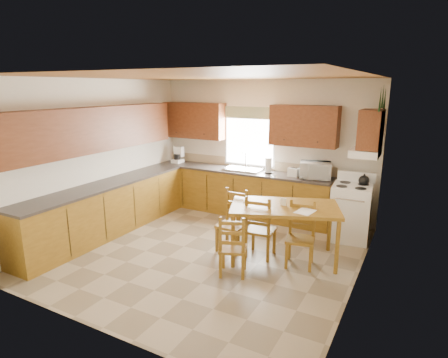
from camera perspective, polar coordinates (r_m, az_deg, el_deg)
The scene contains 35 objects.
floor at distance 6.08m, azimuth -2.64°, elevation -11.03°, with size 4.50×4.50×0.00m, color gray.
ceiling at distance 5.51m, azimuth -2.96°, elevation 15.34°, with size 4.50×4.50×0.00m, color brown.
wall_left at distance 7.05m, azimuth -18.66°, elevation 3.29°, with size 4.50×4.50×0.00m, color silver.
wall_right at distance 4.90m, azimuth 20.35°, elevation -1.28°, with size 4.50×4.50×0.00m, color silver.
wall_back at distance 7.62m, azimuth 6.02°, elevation 4.69°, with size 4.50×4.50×0.00m, color silver.
wall_front at distance 3.96m, azimuth -19.93°, elevation -4.74°, with size 4.50×4.50×0.00m, color silver.
lower_cab_back at distance 7.70m, azimuth 2.41°, elevation -2.09°, with size 3.75×0.60×0.88m, color brown.
lower_cab_left at distance 6.96m, azimuth -17.28°, elevation -4.48°, with size 0.60×3.60×0.88m, color brown.
counter_back at distance 7.59m, azimuth 2.45°, elevation 1.26°, with size 3.75×0.63×0.04m, color #39322F.
counter_left at distance 6.83m, azimuth -17.56°, elevation -0.82°, with size 0.63×3.60×0.04m, color #39322F.
backsplash at distance 7.82m, azimuth 3.39°, elevation 2.45°, with size 3.75×0.01×0.18m, color tan.
upper_cab_back_left at distance 8.13m, azimuth -4.59°, elevation 8.89°, with size 1.41×0.33×0.75m, color brown.
upper_cab_back_right at distance 7.12m, azimuth 12.09°, elevation 7.92°, with size 1.25×0.33×0.75m, color brown.
upper_cab_left at distance 6.76m, azimuth -18.95°, elevation 7.18°, with size 0.33×3.60×0.75m, color brown.
upper_cab_stove at distance 6.44m, azimuth 21.48°, elevation 7.07°, with size 0.33×0.62×0.62m, color brown.
range_hood at distance 6.50m, azimuth 20.74°, elevation 3.79°, with size 0.44×0.62×0.12m, color white.
window_frame at distance 7.68m, azimuth 3.89°, elevation 6.32°, with size 1.13×0.02×1.18m, color white.
window_pane at distance 7.68m, azimuth 3.88°, elevation 6.32°, with size 1.05×0.01×1.10m, color white.
window_valance at distance 7.61m, azimuth 3.86°, elevation 10.03°, with size 1.19×0.01×0.24m, color #3F5F2F.
sink_basin at distance 7.55m, azimuth 2.96°, elevation 1.49°, with size 0.75×0.45×0.04m, color silver.
pine_decal_a at distance 6.08m, azimuth 22.71°, elevation 11.16°, with size 0.22×0.22×0.36m, color #19411D.
pine_decal_b at distance 6.39m, azimuth 23.07°, elevation 11.57°, with size 0.22×0.22×0.36m, color #19411D.
pine_decal_c at distance 6.71m, azimuth 23.32°, elevation 11.26°, with size 0.22×0.22×0.36m, color #19411D.
stove at distance 6.75m, azimuth 18.70°, elevation -4.92°, with size 0.63×0.65×0.93m, color white.
coffeemaker at distance 8.33m, azimuth -7.10°, elevation 3.69°, with size 0.21×0.25×0.36m, color white.
paper_towel at distance 7.31m, azimuth 6.77°, elevation 2.05°, with size 0.13×0.13×0.30m, color white.
toaster at distance 7.13m, azimuth 10.52°, elevation 1.02°, with size 0.20×0.12×0.16m, color white.
microwave at distance 7.03m, azimuth 13.72°, elevation 1.30°, with size 0.51×0.37×0.31m, color white.
dining_table at distance 5.77m, azimuth 9.08°, elevation -8.04°, with size 1.58×0.90×0.84m, color brown.
chair_near_left at distance 5.79m, azimuth 5.62°, elevation -7.14°, with size 0.41×0.39×0.98m, color brown.
chair_near_right at distance 5.24m, azimuth 1.37°, elevation -9.96°, with size 0.37×0.35×0.88m, color brown.
chair_far_left at distance 5.96m, azimuth 1.16°, elevation -6.47°, with size 0.41×0.39×0.97m, color brown.
chair_far_right at distance 5.57m, azimuth 11.57°, elevation -8.42°, with size 0.40×0.38×0.94m, color brown.
table_paper at distance 5.42m, azimuth 12.27°, elevation -4.85°, with size 0.23×0.30×0.00m, color white.
table_card at distance 5.62m, azimuth 9.03°, elevation -3.46°, with size 0.08×0.02×0.11m, color white.
Camera 1 is at (2.86, -4.71, 2.56)m, focal length 30.00 mm.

